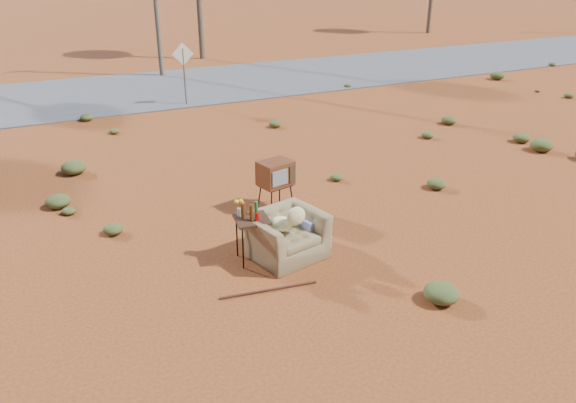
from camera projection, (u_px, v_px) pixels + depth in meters
name	position (u px, v px, depth m)	size (l,w,h in m)	color
ground	(299.00, 267.00, 9.85)	(140.00, 140.00, 0.00)	#95451D
highway	(128.00, 91.00, 22.18)	(140.00, 7.00, 0.04)	#565659
armchair	(290.00, 228.00, 10.09)	(1.61, 1.25, 1.11)	olive
tv_unit	(276.00, 174.00, 11.76)	(0.78, 0.68, 1.08)	black
side_table	(249.00, 217.00, 9.76)	(0.65, 0.65, 1.15)	#372114
rusty_bar	(269.00, 290.00, 9.15)	(0.04, 0.04, 1.64)	#461C12
road_sign	(183.00, 63.00, 19.71)	(0.78, 0.06, 2.19)	brown
scrub_patch	(182.00, 182.00, 13.10)	(17.49, 8.07, 0.33)	#4A5826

